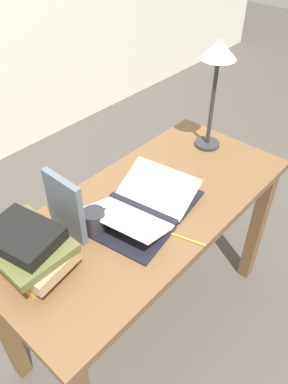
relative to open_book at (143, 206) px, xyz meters
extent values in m
plane|color=#47423D|center=(0.04, 0.01, -0.80)|extent=(12.00, 12.00, 0.00)
cube|color=brown|center=(0.04, 0.01, -0.04)|extent=(1.27, 0.58, 0.03)
cube|color=brown|center=(0.62, -0.23, -0.43)|extent=(0.06, 0.06, 0.74)
cube|color=brown|center=(-0.55, 0.25, -0.43)|extent=(0.06, 0.06, 0.74)
cube|color=brown|center=(0.62, 0.25, -0.43)|extent=(0.06, 0.06, 0.74)
cube|color=black|center=(0.00, 0.00, -0.02)|extent=(0.07, 0.29, 0.02)
cube|color=black|center=(-0.11, -0.02, -0.02)|extent=(0.25, 0.33, 0.01)
cube|color=black|center=(0.11, 0.02, -0.02)|extent=(0.25, 0.33, 0.01)
cube|color=white|center=(-0.10, -0.02, 0.02)|extent=(0.23, 0.31, 0.09)
cube|color=white|center=(0.10, 0.02, 0.02)|extent=(0.23, 0.31, 0.09)
cube|color=#BC8933|center=(-0.43, 0.10, -0.01)|extent=(0.16, 0.23, 0.04)
cube|color=tan|center=(-0.43, 0.10, 0.04)|extent=(0.22, 0.32, 0.04)
cube|color=brown|center=(-0.43, 0.10, 0.07)|extent=(0.21, 0.28, 0.03)
cube|color=black|center=(-0.43, 0.10, 0.11)|extent=(0.21, 0.25, 0.04)
cube|color=slate|center=(-0.25, 0.12, 0.10)|extent=(0.02, 0.17, 0.24)
cylinder|color=#2D2D33|center=(0.54, 0.08, -0.02)|extent=(0.11, 0.11, 0.02)
cylinder|color=#2D2D33|center=(0.54, 0.08, 0.19)|extent=(0.02, 0.02, 0.39)
cone|color=silver|center=(0.54, 0.08, 0.42)|extent=(0.15, 0.15, 0.08)
cylinder|color=#28282D|center=(-0.19, 0.06, 0.02)|extent=(0.08, 0.08, 0.09)
torus|color=#28282D|center=(-0.15, 0.06, 0.02)|extent=(0.05, 0.02, 0.05)
cylinder|color=gold|center=(-0.01, -0.20, -0.02)|extent=(0.05, 0.15, 0.01)
camera|label=1|loc=(-0.77, -0.69, 0.94)|focal=35.00mm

